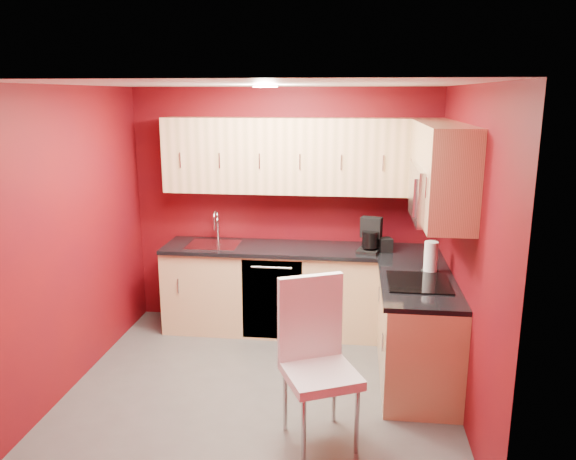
% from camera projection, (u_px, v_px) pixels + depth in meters
% --- Properties ---
extents(floor, '(3.20, 3.20, 0.00)m').
position_uv_depth(floor, '(262.00, 386.00, 4.79)').
color(floor, '#4D4B48').
rests_on(floor, ground).
extents(ceiling, '(3.20, 3.20, 0.00)m').
position_uv_depth(ceiling, '(259.00, 84.00, 4.21)').
color(ceiling, white).
rests_on(ceiling, wall_back).
extents(wall_back, '(3.20, 0.00, 3.20)m').
position_uv_depth(wall_back, '(284.00, 208.00, 5.95)').
color(wall_back, '#64090B').
rests_on(wall_back, floor).
extents(wall_front, '(3.20, 0.00, 3.20)m').
position_uv_depth(wall_front, '(215.00, 316.00, 3.05)').
color(wall_front, '#64090B').
rests_on(wall_front, floor).
extents(wall_left, '(0.00, 3.00, 3.00)m').
position_uv_depth(wall_left, '(72.00, 239.00, 4.69)').
color(wall_left, '#64090B').
rests_on(wall_left, floor).
extents(wall_right, '(0.00, 3.00, 3.00)m').
position_uv_depth(wall_right, '(466.00, 251.00, 4.31)').
color(wall_right, '#64090B').
rests_on(wall_right, floor).
extents(base_cabinets_back, '(2.80, 0.60, 0.87)m').
position_uv_depth(base_cabinets_back, '(300.00, 291.00, 5.83)').
color(base_cabinets_back, tan).
rests_on(base_cabinets_back, floor).
extents(base_cabinets_right, '(0.60, 1.30, 0.87)m').
position_uv_depth(base_cabinets_right, '(417.00, 334.00, 4.78)').
color(base_cabinets_right, tan).
rests_on(base_cabinets_right, floor).
extents(countertop_back, '(2.80, 0.63, 0.04)m').
position_uv_depth(countertop_back, '(300.00, 249.00, 5.70)').
color(countertop_back, black).
rests_on(countertop_back, base_cabinets_back).
extents(countertop_right, '(0.63, 1.27, 0.04)m').
position_uv_depth(countertop_right, '(418.00, 284.00, 4.66)').
color(countertop_right, black).
rests_on(countertop_right, base_cabinets_right).
extents(upper_cabinets_back, '(2.80, 0.35, 0.75)m').
position_uv_depth(upper_cabinets_back, '(302.00, 156.00, 5.62)').
color(upper_cabinets_back, '#ECB986').
rests_on(upper_cabinets_back, wall_back).
extents(upper_cabinets_right, '(0.35, 1.55, 0.75)m').
position_uv_depth(upper_cabinets_right, '(440.00, 161.00, 4.61)').
color(upper_cabinets_right, '#ECB986').
rests_on(upper_cabinets_right, wall_right).
extents(microwave, '(0.42, 0.76, 0.42)m').
position_uv_depth(microwave, '(438.00, 194.00, 4.43)').
color(microwave, silver).
rests_on(microwave, upper_cabinets_right).
extents(cooktop, '(0.50, 0.55, 0.01)m').
position_uv_depth(cooktop, '(418.00, 282.00, 4.62)').
color(cooktop, black).
rests_on(cooktop, countertop_right).
extents(sink, '(0.52, 0.42, 0.35)m').
position_uv_depth(sink, '(214.00, 241.00, 5.81)').
color(sink, silver).
rests_on(sink, countertop_back).
extents(dishwasher_front, '(0.60, 0.02, 0.82)m').
position_uv_depth(dishwasher_front, '(272.00, 300.00, 5.57)').
color(dishwasher_front, black).
rests_on(dishwasher_front, base_cabinets_back).
extents(downlight, '(0.20, 0.20, 0.01)m').
position_uv_depth(downlight, '(265.00, 86.00, 4.50)').
color(downlight, white).
rests_on(downlight, ceiling).
extents(coffee_maker, '(0.27, 0.31, 0.34)m').
position_uv_depth(coffee_maker, '(369.00, 235.00, 5.49)').
color(coffee_maker, black).
rests_on(coffee_maker, countertop_back).
extents(napkin_holder, '(0.16, 0.16, 0.14)m').
position_uv_depth(napkin_holder, '(385.00, 245.00, 5.54)').
color(napkin_holder, black).
rests_on(napkin_holder, countertop_back).
extents(paper_towel, '(0.20, 0.20, 0.27)m').
position_uv_depth(paper_towel, '(431.00, 257.00, 4.88)').
color(paper_towel, white).
rests_on(paper_towel, countertop_right).
extents(dining_chair, '(0.64, 0.65, 1.18)m').
position_uv_depth(dining_chair, '(320.00, 366.00, 3.89)').
color(dining_chair, white).
rests_on(dining_chair, floor).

